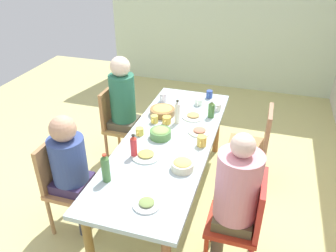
% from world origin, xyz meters
% --- Properties ---
extents(ground_plane, '(7.49, 7.49, 0.00)m').
position_xyz_m(ground_plane, '(0.00, 0.00, 0.00)').
color(ground_plane, '#C9C07B').
extents(wall_left, '(0.12, 3.95, 2.60)m').
position_xyz_m(wall_left, '(-3.18, 0.00, 1.30)').
color(wall_left, silver).
rests_on(wall_left, ground_plane).
extents(dining_table, '(2.27, 0.81, 0.74)m').
position_xyz_m(dining_table, '(0.00, 0.00, 0.66)').
color(dining_table, '#ACC1C8').
rests_on(dining_table, ground_plane).
extents(chair_0, '(0.40, 0.40, 0.90)m').
position_xyz_m(chair_0, '(0.57, 0.79, 0.51)').
color(chair_0, '#B12F1D').
rests_on(chair_0, ground_plane).
extents(person_0, '(0.33, 0.33, 1.26)m').
position_xyz_m(person_0, '(0.57, 0.70, 0.76)').
color(person_0, brown).
rests_on(person_0, ground_plane).
extents(chair_1, '(0.40, 0.40, 0.90)m').
position_xyz_m(chair_1, '(0.57, -0.79, 0.51)').
color(chair_1, '#B57B4F').
rests_on(chair_1, ground_plane).
extents(person_1, '(0.30, 0.30, 1.17)m').
position_xyz_m(person_1, '(0.57, -0.69, 0.71)').
color(person_1, '#263550').
rests_on(person_1, ground_plane).
extents(chair_2, '(0.40, 0.40, 0.90)m').
position_xyz_m(chair_2, '(-0.57, -0.79, 0.51)').
color(chair_2, '#AF844C').
rests_on(chair_2, ground_plane).
extents(person_2, '(0.30, 0.30, 1.29)m').
position_xyz_m(person_2, '(-0.57, -0.70, 0.77)').
color(person_2, brown).
rests_on(person_2, ground_plane).
extents(chair_3, '(0.40, 0.40, 0.90)m').
position_xyz_m(chair_3, '(-0.57, 0.79, 0.51)').
color(chair_3, '#B0804C').
rests_on(chair_3, ground_plane).
extents(plate_0, '(0.25, 0.25, 0.04)m').
position_xyz_m(plate_0, '(0.31, -0.10, 0.75)').
color(plate_0, silver).
rests_on(plate_0, dining_table).
extents(plate_1, '(0.22, 0.22, 0.04)m').
position_xyz_m(plate_1, '(-0.22, 0.25, 0.75)').
color(plate_1, '#EEE8CA').
rests_on(plate_1, dining_table).
extents(plate_2, '(0.23, 0.23, 0.04)m').
position_xyz_m(plate_2, '(-0.50, 0.12, 0.75)').
color(plate_2, white).
rests_on(plate_2, dining_table).
extents(plate_3, '(0.20, 0.20, 0.04)m').
position_xyz_m(plate_3, '(0.87, 0.11, 0.75)').
color(plate_3, silver).
rests_on(plate_3, dining_table).
extents(bowl_0, '(0.26, 0.26, 0.09)m').
position_xyz_m(bowl_0, '(-0.46, -0.20, 0.78)').
color(bowl_0, olive).
rests_on(bowl_0, dining_table).
extents(bowl_1, '(0.19, 0.19, 0.09)m').
position_xyz_m(bowl_1, '(0.39, 0.24, 0.78)').
color(bowl_1, beige).
rests_on(bowl_1, dining_table).
extents(bowl_2, '(0.20, 0.20, 0.10)m').
position_xyz_m(bowl_2, '(-0.02, -0.08, 0.79)').
color(bowl_2, '#538843').
rests_on(bowl_2, dining_table).
extents(cup_0, '(0.12, 0.09, 0.07)m').
position_xyz_m(cup_0, '(-0.80, 0.11, 0.78)').
color(cup_0, white).
rests_on(cup_0, dining_table).
extents(cup_1, '(0.12, 0.09, 0.10)m').
position_xyz_m(cup_1, '(0.01, 0.32, 0.79)').
color(cup_1, '#E9C04F').
rests_on(cup_1, dining_table).
extents(cup_2, '(0.11, 0.08, 0.10)m').
position_xyz_m(cup_2, '(-0.77, -0.29, 0.79)').
color(cup_2, white).
rests_on(cup_2, dining_table).
extents(cup_3, '(0.11, 0.07, 0.09)m').
position_xyz_m(cup_3, '(-1.02, 0.19, 0.78)').
color(cup_3, '#344FA1').
rests_on(cup_3, dining_table).
extents(cup_4, '(0.11, 0.08, 0.07)m').
position_xyz_m(cup_4, '(-0.01, -0.29, 0.78)').
color(cup_4, '#DFCC50').
rests_on(cup_4, dining_table).
extents(cup_5, '(0.12, 0.09, 0.08)m').
position_xyz_m(cup_5, '(-0.29, -0.10, 0.78)').
color(cup_5, '#ECBD48').
rests_on(cup_5, dining_table).
extents(cup_6, '(0.12, 0.08, 0.08)m').
position_xyz_m(cup_6, '(-0.73, 0.33, 0.78)').
color(cup_6, white).
rests_on(cup_6, dining_table).
extents(cup_7, '(0.11, 0.07, 0.08)m').
position_xyz_m(cup_7, '(-0.27, -0.23, 0.78)').
color(cup_7, '#E1C554').
rests_on(cup_7, dining_table).
extents(bottle_0, '(0.05, 0.05, 0.25)m').
position_xyz_m(bottle_0, '(-0.34, -0.01, 0.86)').
color(bottle_0, silver).
rests_on(bottle_0, dining_table).
extents(bottle_1, '(0.06, 0.06, 0.22)m').
position_xyz_m(bottle_1, '(0.34, -0.20, 0.84)').
color(bottle_1, red).
rests_on(bottle_1, dining_table).
extents(bottle_2, '(0.07, 0.07, 0.19)m').
position_xyz_m(bottle_2, '(-0.56, 0.30, 0.83)').
color(bottle_2, '#457D3D').
rests_on(bottle_2, dining_table).
extents(bottle_3, '(0.07, 0.07, 0.25)m').
position_xyz_m(bottle_3, '(0.70, -0.28, 0.86)').
color(bottle_3, '#4A7C40').
rests_on(bottle_3, dining_table).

